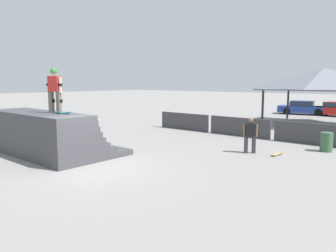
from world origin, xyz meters
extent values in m
plane|color=gray|center=(0.00, 0.00, 0.00)|extent=(160.00, 160.00, 0.00)
cube|color=#424247|center=(-3.25, 0.61, 0.11)|extent=(5.66, 3.50, 0.23)
cube|color=#424247|center=(-3.25, 0.17, 0.34)|extent=(5.66, 2.63, 0.23)
cube|color=#424247|center=(-3.25, 0.01, 0.56)|extent=(5.66, 2.31, 0.23)
cube|color=#424247|center=(-3.25, -0.10, 0.79)|extent=(5.66, 2.09, 0.23)
cube|color=#424247|center=(-3.25, -0.18, 1.02)|extent=(5.66, 1.94, 0.23)
cube|color=#424247|center=(-3.25, -0.23, 1.24)|extent=(5.66, 1.83, 0.23)
cube|color=#424247|center=(-3.25, -0.27, 1.47)|extent=(5.66, 1.75, 0.23)
cube|color=#424247|center=(-3.25, -0.29, 1.69)|extent=(5.66, 1.71, 0.23)
cylinder|color=silver|center=(-3.25, 0.55, 1.77)|extent=(5.54, 0.07, 0.07)
cube|color=#6B6051|center=(-2.27, 0.09, 2.24)|extent=(0.20, 0.20, 0.86)
cube|color=black|center=(-2.28, 0.13, 2.29)|extent=(0.24, 0.20, 0.13)
cube|color=#6B6051|center=(-2.63, -0.03, 2.24)|extent=(0.20, 0.20, 0.86)
cube|color=black|center=(-2.64, 0.00, 2.29)|extent=(0.24, 0.20, 0.13)
cube|color=red|center=(-2.45, 0.03, 2.97)|extent=(0.52, 0.37, 0.61)
cylinder|color=beige|center=(-2.18, 0.13, 2.92)|extent=(0.15, 0.15, 0.61)
cylinder|color=black|center=(-2.18, 0.13, 2.93)|extent=(0.22, 0.22, 0.09)
cylinder|color=beige|center=(-2.72, -0.06, 2.92)|extent=(0.15, 0.15, 0.61)
cylinder|color=black|center=(-2.72, -0.06, 2.93)|extent=(0.22, 0.22, 0.09)
sphere|color=beige|center=(-2.45, 0.03, 3.43)|extent=(0.24, 0.24, 0.24)
sphere|color=#337F33|center=(-2.45, 0.03, 3.46)|extent=(0.26, 0.26, 0.26)
cylinder|color=green|center=(-1.71, 0.12, 1.83)|extent=(0.06, 0.04, 0.05)
cylinder|color=green|center=(-1.66, -0.01, 1.83)|extent=(0.06, 0.04, 0.05)
cylinder|color=green|center=(-2.14, -0.02, 1.83)|extent=(0.06, 0.04, 0.05)
cylinder|color=green|center=(-2.10, -0.15, 1.83)|extent=(0.06, 0.04, 0.05)
cube|color=teal|center=(-1.90, -0.01, 1.87)|extent=(0.77, 0.41, 0.02)
cube|color=teal|center=(-1.58, 0.09, 1.89)|extent=(0.14, 0.22, 0.02)
cube|color=#2D2D33|center=(3.04, 5.72, 0.38)|extent=(0.20, 0.20, 0.76)
cube|color=#2D2D33|center=(3.31, 5.92, 0.38)|extent=(0.20, 0.20, 0.76)
cube|color=black|center=(3.17, 5.82, 1.02)|extent=(0.45, 0.41, 0.54)
cylinder|color=brown|center=(2.97, 5.66, 0.98)|extent=(0.14, 0.14, 0.54)
cylinder|color=brown|center=(3.38, 5.98, 0.98)|extent=(0.14, 0.14, 0.54)
sphere|color=brown|center=(3.17, 5.82, 1.43)|extent=(0.21, 0.21, 0.21)
cylinder|color=silver|center=(4.21, 6.45, 0.03)|extent=(0.04, 0.06, 0.05)
cylinder|color=silver|center=(4.35, 6.44, 0.03)|extent=(0.04, 0.06, 0.05)
cylinder|color=silver|center=(4.15, 5.95, 0.03)|extent=(0.04, 0.06, 0.05)
cylinder|color=silver|center=(4.29, 5.94, 0.03)|extent=(0.04, 0.06, 0.05)
cube|color=tan|center=(4.25, 6.19, 0.06)|extent=(0.29, 0.83, 0.02)
cube|color=tan|center=(4.29, 6.56, 0.08)|extent=(0.21, 0.12, 0.02)
cube|color=#3D3D42|center=(-3.28, 9.54, 0.53)|extent=(3.69, 0.12, 1.05)
cube|color=#3D3D42|center=(0.64, 9.54, 0.53)|extent=(3.69, 0.12, 1.05)
cube|color=#3D3D42|center=(4.56, 9.54, 0.53)|extent=(3.69, 0.12, 1.05)
cylinder|color=#2D2D33|center=(-0.53, 15.12, 1.23)|extent=(0.16, 0.16, 2.45)
cylinder|color=#2D2D33|center=(-0.53, 19.93, 1.23)|extent=(0.16, 0.16, 2.45)
cube|color=slate|center=(2.73, 17.53, 2.50)|extent=(7.68, 5.66, 0.10)
pyramid|color=slate|center=(2.73, 17.53, 3.28)|extent=(7.52, 5.55, 1.46)
cylinder|color=#385B3D|center=(5.58, 8.30, 0.42)|extent=(0.52, 0.52, 0.85)
cube|color=navy|center=(-0.77, 24.53, 0.48)|extent=(4.67, 2.56, 0.62)
cube|color=#283342|center=(-0.89, 24.51, 1.02)|extent=(2.29, 1.82, 0.46)
cube|color=navy|center=(-0.89, 24.51, 1.25)|extent=(2.19, 1.77, 0.04)
cylinder|color=black|center=(0.39, 25.56, 0.32)|extent=(0.67, 0.32, 0.64)
cylinder|color=black|center=(0.70, 24.03, 0.32)|extent=(0.67, 0.32, 0.64)
cylinder|color=black|center=(-2.25, 25.03, 0.32)|extent=(0.67, 0.32, 0.64)
cylinder|color=black|center=(-1.94, 23.50, 0.32)|extent=(0.67, 0.32, 0.64)
cylinder|color=black|center=(0.97, 25.61, 0.32)|extent=(0.66, 0.27, 0.64)
cylinder|color=black|center=(0.79, 24.15, 0.32)|extent=(0.66, 0.27, 0.64)
camera|label=1|loc=(9.49, -6.96, 3.05)|focal=35.00mm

